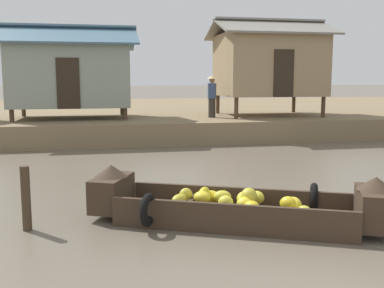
{
  "coord_description": "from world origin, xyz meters",
  "views": [
    {
      "loc": [
        -2.57,
        -2.36,
        2.32
      ],
      "look_at": [
        -0.87,
        6.18,
        1.06
      ],
      "focal_mm": 42.26,
      "sensor_mm": 36.0,
      "label": 1
    }
  ],
  "objects_px": {
    "banana_boat": "(235,205)",
    "vendor_person": "(212,94)",
    "stilt_house_mid_left": "(269,64)",
    "stilt_house_left": "(70,73)",
    "mooring_post": "(26,198)"
  },
  "relations": [
    {
      "from": "stilt_house_mid_left",
      "to": "mooring_post",
      "type": "height_order",
      "value": "stilt_house_mid_left"
    },
    {
      "from": "banana_boat",
      "to": "vendor_person",
      "type": "xyz_separation_m",
      "value": [
        2.21,
        10.62,
        1.43
      ]
    },
    {
      "from": "banana_boat",
      "to": "vendor_person",
      "type": "relative_size",
      "value": 2.83
    },
    {
      "from": "stilt_house_mid_left",
      "to": "stilt_house_left",
      "type": "bearing_deg",
      "value": 179.19
    },
    {
      "from": "banana_boat",
      "to": "mooring_post",
      "type": "height_order",
      "value": "mooring_post"
    },
    {
      "from": "banana_boat",
      "to": "stilt_house_left",
      "type": "xyz_separation_m",
      "value": [
        -3.22,
        11.34,
        2.25
      ]
    },
    {
      "from": "mooring_post",
      "to": "vendor_person",
      "type": "bearing_deg",
      "value": 62.13
    },
    {
      "from": "stilt_house_left",
      "to": "mooring_post",
      "type": "xyz_separation_m",
      "value": [
        -0.02,
        -11.02,
        -2.05
      ]
    },
    {
      "from": "stilt_house_left",
      "to": "vendor_person",
      "type": "relative_size",
      "value": 3.06
    },
    {
      "from": "stilt_house_left",
      "to": "vendor_person",
      "type": "bearing_deg",
      "value": -7.58
    },
    {
      "from": "vendor_person",
      "to": "mooring_post",
      "type": "relative_size",
      "value": 1.64
    },
    {
      "from": "stilt_house_mid_left",
      "to": "vendor_person",
      "type": "relative_size",
      "value": 2.83
    },
    {
      "from": "banana_boat",
      "to": "vendor_person",
      "type": "bearing_deg",
      "value": 78.26
    },
    {
      "from": "banana_boat",
      "to": "vendor_person",
      "type": "distance_m",
      "value": 10.94
    },
    {
      "from": "stilt_house_left",
      "to": "banana_boat",
      "type": "bearing_deg",
      "value": -74.17
    }
  ]
}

